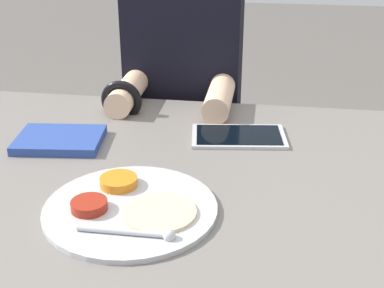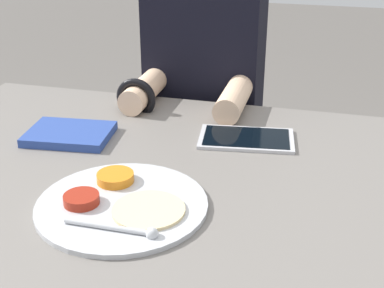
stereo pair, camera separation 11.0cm
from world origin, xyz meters
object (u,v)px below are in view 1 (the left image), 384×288
thali_tray (130,207)px  red_notebook (60,140)px  person_diner (185,127)px  tablet_device (239,136)px

thali_tray → red_notebook: 0.35m
red_notebook → person_diner: 0.54m
person_diner → red_notebook: bearing=-115.1°
red_notebook → tablet_device: 0.42m
tablet_device → person_diner: (-0.19, 0.37, -0.15)m
thali_tray → person_diner: (-0.02, 0.73, -0.15)m
red_notebook → tablet_device: red_notebook is taller
thali_tray → red_notebook: bearing=132.1°
tablet_device → person_diner: size_ratio=0.20×
thali_tray → tablet_device: size_ratio=1.35×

